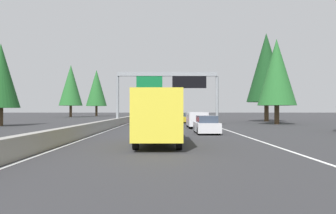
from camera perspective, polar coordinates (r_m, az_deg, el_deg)
The scene contains 18 objects.
ground_plane at distance 63.13m, azimuth -5.53°, elevation -2.30°, with size 320.00×320.00×0.00m, color #2D2D30.
median_barrier at distance 83.08m, azimuth -4.49°, elevation -1.56°, with size 180.00×0.56×0.90m, color gray.
shoulder_stripe_right at distance 73.10m, azimuth 4.22°, elevation -2.05°, with size 160.00×0.16×0.01m, color silver.
shoulder_stripe_median at distance 73.07m, azimuth -4.63°, elevation -2.05°, with size 160.00×0.16×0.01m, color silver.
sign_gantry_overhead at distance 38.38m, azimuth 0.14°, elevation 4.44°, with size 0.50×12.68×6.63m.
box_truck_far_right at distance 17.80m, azimuth -1.72°, elevation -1.61°, with size 8.50×2.40×2.95m.
sedan_near_right at distance 25.75m, azimuth 7.08°, elevation -3.34°, with size 4.40×1.80×1.47m.
sedan_far_left at distance 46.06m, azimuth -0.65°, elevation -2.10°, with size 4.40×1.80×1.47m.
bus_distant_a at distance 109.16m, azimuth -2.48°, elevation -0.65°, with size 11.50×2.55×3.10m.
minivan_distant_b at distance 33.65m, azimuth 5.29°, elevation -2.22°, with size 5.00×1.95×1.69m.
sedan_mid_center at distance 47.84m, azimuth 3.73°, elevation -2.04°, with size 4.40×1.80×1.47m.
pickup_mid_left at distance 90.59m, azimuth -2.94°, elevation -1.19°, with size 5.60×2.00×1.86m.
box_truck_near_center at distance 79.20m, azimuth -3.11°, elevation -0.77°, with size 8.50×2.40×2.95m.
conifer_right_near at distance 44.75m, azimuth 19.36°, elevation 6.06°, with size 5.11×5.11×11.61m.
conifer_right_mid at distance 55.22m, azimuth 17.64°, elevation 6.94°, with size 6.59×6.59×14.97m.
conifer_left_near at distance 42.61m, azimuth -28.42°, elevation 5.08°, with size 4.39×4.39×9.99m.
conifer_left_mid at distance 87.88m, azimuth -17.45°, elevation 3.83°, with size 6.22×6.22×14.14m.
conifer_left_far at distance 98.36m, azimuth -13.03°, elevation 3.44°, with size 6.32×6.32×14.37m.
Camera 1 is at (-2.84, -5.71, 1.94)m, focal length 33.13 mm.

